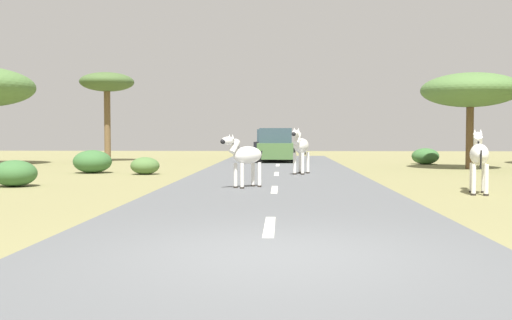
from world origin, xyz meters
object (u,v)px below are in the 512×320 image
(zebra_1, at_px, (245,156))
(bush_0, at_px, (145,166))
(zebra_3, at_px, (479,155))
(car_0, at_px, (276,146))
(zebra_0, at_px, (301,147))
(bush_2, at_px, (425,156))
(tree_6, at_px, (470,91))
(bush_1, at_px, (92,162))
(bush_3, at_px, (15,173))
(tree_4, at_px, (107,84))
(car_1, at_px, (272,144))

(zebra_1, xyz_separation_m, bush_0, (-4.04, 5.71, -0.58))
(zebra_3, xyz_separation_m, car_0, (-5.15, 16.09, -0.10))
(zebra_0, distance_m, car_0, 9.90)
(car_0, height_order, bush_2, car_0)
(zebra_1, height_order, zebra_3, zebra_3)
(tree_6, distance_m, bush_2, 5.07)
(zebra_0, height_order, tree_6, tree_6)
(zebra_3, bearing_deg, bush_2, 95.92)
(tree_6, distance_m, bush_1, 15.68)
(zebra_0, xyz_separation_m, bush_3, (-8.17, -4.79, -0.66))
(zebra_0, relative_size, tree_6, 0.42)
(tree_4, relative_size, bush_3, 3.87)
(bush_1, height_order, bush_2, bush_1)
(zebra_0, distance_m, zebra_3, 7.51)
(tree_4, bearing_deg, tree_6, -19.81)
(bush_1, height_order, bush_3, bush_1)
(zebra_1, relative_size, car_0, 0.33)
(tree_4, xyz_separation_m, bush_2, (16.49, -2.18, -3.78))
(car_0, distance_m, bush_3, 16.32)
(car_0, height_order, bush_0, car_0)
(car_1, relative_size, tree_6, 1.09)
(zebra_3, distance_m, tree_6, 11.07)
(zebra_0, relative_size, bush_3, 1.37)
(bush_0, xyz_separation_m, bush_1, (-2.18, 0.69, 0.12))
(bush_3, bearing_deg, tree_4, 97.28)
(zebra_1, bearing_deg, bush_0, -11.96)
(car_1, bearing_deg, bush_1, 69.31)
(car_1, bearing_deg, zebra_0, 98.32)
(zebra_3, distance_m, bush_0, 11.85)
(car_0, height_order, tree_4, tree_4)
(car_0, height_order, car_1, same)
(bush_3, bearing_deg, zebra_1, -5.25)
(car_0, xyz_separation_m, bush_3, (-7.19, -14.64, -0.48))
(tree_4, height_order, bush_1, tree_4)
(car_1, relative_size, bush_3, 3.58)
(tree_6, distance_m, bush_0, 13.79)
(bush_0, bearing_deg, bush_2, 33.12)
(zebra_0, bearing_deg, car_0, -67.28)
(bush_0, height_order, bush_3, bush_3)
(zebra_3, bearing_deg, zebra_1, -173.71)
(car_0, relative_size, bush_3, 3.51)
(zebra_0, distance_m, tree_4, 14.82)
(car_1, distance_m, bush_3, 21.50)
(bush_0, height_order, bush_2, bush_2)
(car_0, xyz_separation_m, tree_6, (8.21, -5.72, 2.46))
(tree_4, xyz_separation_m, tree_6, (17.34, -6.25, -0.87))
(zebra_0, bearing_deg, zebra_3, 140.82)
(zebra_0, relative_size, car_0, 0.39)
(bush_0, bearing_deg, car_1, 74.01)
(zebra_0, distance_m, bush_1, 7.95)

